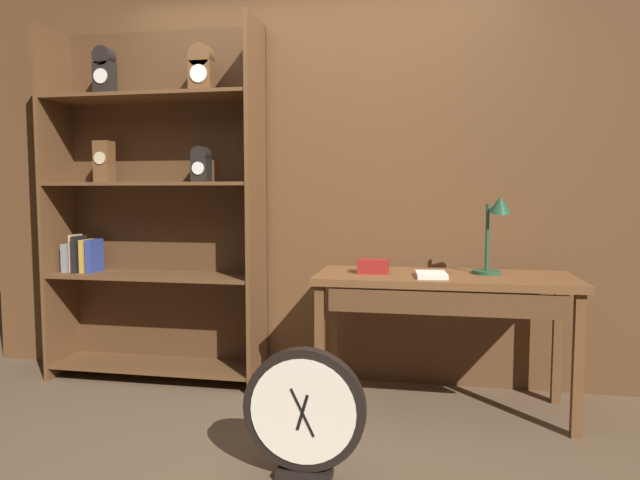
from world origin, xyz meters
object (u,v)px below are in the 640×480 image
(round_clock_large, at_px, (304,413))
(toolbox_small, at_px, (373,266))
(open_repair_manual, at_px, (431,275))
(desk_lamp, at_px, (495,226))
(bookshelf, at_px, (155,205))
(workbench, at_px, (444,292))

(round_clock_large, bearing_deg, toolbox_small, 77.40)
(toolbox_small, bearing_deg, open_repair_manual, -15.45)
(toolbox_small, distance_m, open_repair_manual, 0.34)
(toolbox_small, relative_size, round_clock_large, 0.30)
(toolbox_small, bearing_deg, desk_lamp, 5.44)
(desk_lamp, bearing_deg, round_clock_large, -132.03)
(bookshelf, distance_m, round_clock_large, 1.92)
(toolbox_small, relative_size, open_repair_manual, 0.78)
(round_clock_large, bearing_deg, workbench, 56.21)
(workbench, height_order, desk_lamp, desk_lamp)
(open_repair_manual, bearing_deg, round_clock_large, -128.25)
(bookshelf, relative_size, workbench, 1.62)
(open_repair_manual, height_order, round_clock_large, open_repair_manual)
(desk_lamp, bearing_deg, bookshelf, 174.43)
(toolbox_small, bearing_deg, round_clock_large, -102.60)
(workbench, bearing_deg, bookshelf, 171.38)
(workbench, distance_m, toolbox_small, 0.41)
(bookshelf, height_order, toolbox_small, bookshelf)
(desk_lamp, distance_m, open_repair_manual, 0.45)
(workbench, relative_size, open_repair_manual, 6.41)
(workbench, xyz_separation_m, desk_lamp, (0.27, 0.07, 0.36))
(toolbox_small, bearing_deg, bookshelf, 169.49)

